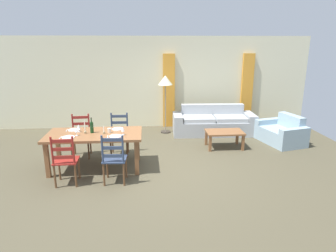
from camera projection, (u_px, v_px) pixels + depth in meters
name	position (u px, v px, depth m)	size (l,w,h in m)	color
ground_plane	(155.00, 169.00, 6.14)	(9.60, 9.60, 0.02)	#4C4632
wall_far	(151.00, 82.00, 8.93)	(9.60, 0.16, 2.70)	beige
curtain_panel_left	(169.00, 91.00, 8.91)	(0.35, 0.08, 2.20)	orange
curtain_panel_right	(247.00, 90.00, 9.08)	(0.35, 0.08, 2.20)	orange
dining_table	(94.00, 137.00, 5.98)	(1.90, 0.96, 0.75)	brown
dining_chair_near_left	(65.00, 160.00, 5.31)	(0.43, 0.41, 0.96)	maroon
dining_chair_near_right	(114.00, 159.00, 5.38)	(0.44, 0.42, 0.96)	#303E59
dining_chair_far_left	(81.00, 136.00, 6.70)	(0.44, 0.42, 0.96)	maroon
dining_chair_far_right	(119.00, 134.00, 6.79)	(0.43, 0.41, 0.96)	#303E55
dinner_plate_near_left	(68.00, 137.00, 5.68)	(0.24, 0.24, 0.02)	white
fork_near_left	(60.00, 138.00, 5.67)	(0.02, 0.17, 0.01)	silver
dinner_plate_near_right	(116.00, 136.00, 5.75)	(0.24, 0.24, 0.02)	white
fork_near_right	(108.00, 137.00, 5.74)	(0.02, 0.17, 0.01)	silver
dinner_plate_far_left	(74.00, 130.00, 6.16)	(0.24, 0.24, 0.02)	white
fork_far_left	(67.00, 130.00, 6.15)	(0.02, 0.17, 0.01)	silver
dinner_plate_far_right	(118.00, 129.00, 6.23)	(0.24, 0.24, 0.02)	white
fork_far_right	(111.00, 129.00, 6.22)	(0.02, 0.17, 0.01)	silver
wine_bottle	(92.00, 127.00, 5.97)	(0.07, 0.07, 0.32)	#143819
wine_glass_near_left	(76.00, 130.00, 5.78)	(0.06, 0.06, 0.16)	white
wine_glass_near_right	(123.00, 129.00, 5.84)	(0.06, 0.06, 0.16)	white
wine_glass_far_left	(78.00, 127.00, 6.02)	(0.06, 0.06, 0.16)	white
coffee_cup_primary	(109.00, 130.00, 6.00)	(0.07, 0.07, 0.09)	beige
candle_tall	(85.00, 130.00, 5.94)	(0.05, 0.05, 0.26)	#998C66
candle_short	(104.00, 132.00, 5.92)	(0.05, 0.05, 0.16)	#998C66
couch	(213.00, 123.00, 8.44)	(2.31, 0.89, 0.80)	#A3A8AC
coffee_table	(224.00, 134.00, 7.26)	(0.90, 0.56, 0.42)	brown
armchair_upholstered	(283.00, 133.00, 7.66)	(1.06, 1.32, 0.72)	#93AEBE
standing_lamp	(165.00, 84.00, 8.21)	(0.40, 0.40, 1.64)	#332D28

